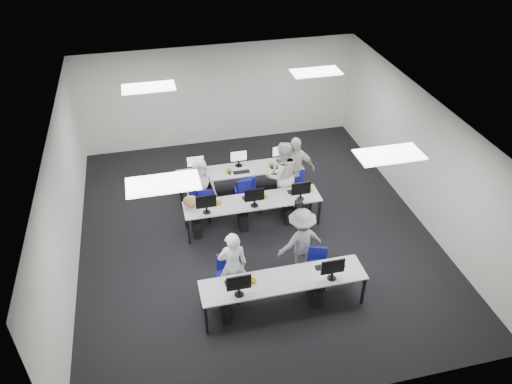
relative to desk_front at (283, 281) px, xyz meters
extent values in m
plane|color=black|center=(0.00, 2.40, -0.68)|extent=(9.00, 9.00, 0.00)
plane|color=white|center=(0.00, 2.40, 2.32)|extent=(9.00, 9.00, 0.00)
cube|color=silver|center=(0.00, 6.90, 0.82)|extent=(8.00, 0.02, 3.00)
cube|color=silver|center=(0.00, -2.10, 0.82)|extent=(8.00, 0.02, 3.00)
cube|color=silver|center=(-4.00, 2.40, 0.82)|extent=(0.02, 9.00, 3.00)
cube|color=silver|center=(4.00, 2.40, 0.82)|extent=(0.02, 9.00, 3.00)
cube|color=white|center=(-2.00, 0.40, 2.30)|extent=(1.20, 0.60, 0.02)
cube|color=white|center=(2.00, 0.40, 2.30)|extent=(1.20, 0.60, 0.02)
cube|color=white|center=(-2.00, 4.40, 2.30)|extent=(1.20, 0.60, 0.02)
cube|color=white|center=(2.00, 4.40, 2.30)|extent=(1.20, 0.60, 0.02)
cube|color=silver|center=(0.00, 0.00, 0.03)|extent=(3.20, 0.70, 0.03)
cube|color=black|center=(-1.55, -0.30, -0.33)|extent=(0.05, 0.05, 0.70)
cube|color=black|center=(-1.55, 0.30, -0.33)|extent=(0.05, 0.05, 0.70)
cube|color=black|center=(1.55, -0.30, -0.33)|extent=(0.05, 0.05, 0.70)
cube|color=black|center=(1.55, 0.30, -0.33)|extent=(0.05, 0.05, 0.70)
cube|color=silver|center=(0.00, 2.60, 0.03)|extent=(3.20, 0.70, 0.03)
cube|color=black|center=(-1.55, 2.30, -0.33)|extent=(0.05, 0.05, 0.70)
cube|color=black|center=(-1.55, 2.90, -0.33)|extent=(0.05, 0.05, 0.70)
cube|color=black|center=(1.55, 2.30, -0.33)|extent=(0.05, 0.05, 0.70)
cube|color=black|center=(1.55, 2.90, -0.33)|extent=(0.05, 0.05, 0.70)
cube|color=silver|center=(0.00, 4.00, 0.03)|extent=(3.20, 0.70, 0.03)
cube|color=black|center=(-1.55, 3.70, -0.33)|extent=(0.05, 0.05, 0.70)
cube|color=black|center=(-1.55, 4.30, -0.33)|extent=(0.05, 0.05, 0.70)
cube|color=black|center=(1.55, 3.70, -0.33)|extent=(0.05, 0.05, 0.70)
cube|color=black|center=(1.55, 4.30, -0.33)|extent=(0.05, 0.05, 0.70)
cube|color=#0B2294|center=(-0.90, -0.18, 0.35)|extent=(0.46, 0.04, 0.32)
cube|color=black|center=(-0.90, 0.14, 0.06)|extent=(0.42, 0.14, 0.02)
ellipsoid|color=black|center=(-0.60, 0.14, 0.07)|extent=(0.07, 0.10, 0.04)
cube|color=black|center=(-1.15, 0.00, -0.47)|extent=(0.18, 0.40, 0.42)
cube|color=white|center=(0.90, -0.18, 0.35)|extent=(0.46, 0.04, 0.32)
cube|color=black|center=(0.90, 0.14, 0.06)|extent=(0.42, 0.14, 0.02)
ellipsoid|color=black|center=(1.20, 0.14, 0.07)|extent=(0.07, 0.10, 0.04)
cube|color=black|center=(0.65, 0.00, -0.47)|extent=(0.18, 0.40, 0.42)
cube|color=white|center=(-1.10, 2.42, 0.35)|extent=(0.46, 0.04, 0.32)
cube|color=black|center=(-1.10, 2.74, 0.06)|extent=(0.42, 0.14, 0.02)
ellipsoid|color=black|center=(-0.80, 2.74, 0.07)|extent=(0.07, 0.10, 0.04)
cube|color=black|center=(-1.35, 2.60, -0.47)|extent=(0.18, 0.40, 0.42)
cube|color=white|center=(0.00, 2.42, 0.35)|extent=(0.46, 0.04, 0.32)
cube|color=black|center=(0.00, 2.74, 0.06)|extent=(0.42, 0.14, 0.02)
ellipsoid|color=black|center=(0.30, 2.74, 0.07)|extent=(0.07, 0.10, 0.04)
cube|color=black|center=(-0.25, 2.60, -0.47)|extent=(0.18, 0.40, 0.42)
cube|color=white|center=(1.10, 2.42, 0.35)|extent=(0.46, 0.04, 0.32)
cube|color=black|center=(1.10, 2.74, 0.06)|extent=(0.42, 0.14, 0.02)
ellipsoid|color=black|center=(1.40, 2.74, 0.07)|extent=(0.07, 0.10, 0.04)
cube|color=black|center=(0.85, 2.60, -0.47)|extent=(0.18, 0.40, 0.42)
cube|color=white|center=(-1.10, 4.18, 0.35)|extent=(0.46, 0.04, 0.32)
cube|color=black|center=(-1.10, 3.86, 0.06)|extent=(0.42, 0.14, 0.02)
ellipsoid|color=black|center=(-1.40, 3.86, 0.07)|extent=(0.07, 0.10, 0.04)
cube|color=black|center=(-0.85, 4.00, -0.47)|extent=(0.18, 0.40, 0.42)
cube|color=white|center=(0.00, 4.18, 0.35)|extent=(0.46, 0.04, 0.32)
cube|color=black|center=(0.00, 3.86, 0.06)|extent=(0.42, 0.14, 0.02)
ellipsoid|color=black|center=(-0.30, 3.86, 0.07)|extent=(0.07, 0.10, 0.04)
cube|color=black|center=(0.25, 4.00, -0.47)|extent=(0.18, 0.40, 0.42)
cube|color=white|center=(1.10, 4.18, 0.35)|extent=(0.46, 0.04, 0.32)
cube|color=black|center=(1.10, 3.86, 0.06)|extent=(0.42, 0.14, 0.02)
ellipsoid|color=black|center=(0.80, 3.86, 0.07)|extent=(0.07, 0.10, 0.04)
cube|color=black|center=(1.35, 4.00, -0.47)|extent=(0.18, 0.40, 0.42)
cube|color=navy|center=(-0.99, 0.51, -0.20)|extent=(0.53, 0.52, 0.06)
cube|color=navy|center=(-0.95, 0.71, 0.07)|extent=(0.44, 0.14, 0.37)
cube|color=navy|center=(0.85, 0.46, -0.26)|extent=(0.51, 0.49, 0.05)
cube|color=navy|center=(0.91, 0.63, -0.03)|extent=(0.37, 0.17, 0.33)
cube|color=navy|center=(-1.18, 3.13, -0.20)|extent=(0.47, 0.45, 0.06)
cube|color=navy|center=(-1.18, 3.34, 0.07)|extent=(0.44, 0.07, 0.37)
cube|color=navy|center=(0.11, 3.24, -0.26)|extent=(0.46, 0.44, 0.05)
cube|color=navy|center=(0.09, 3.42, -0.02)|extent=(0.39, 0.10, 0.33)
cube|color=navy|center=(1.21, 3.03, -0.19)|extent=(0.50, 0.48, 0.06)
cube|color=navy|center=(1.22, 3.25, 0.09)|extent=(0.45, 0.08, 0.39)
cube|color=navy|center=(-1.00, 3.35, -0.26)|extent=(0.44, 0.42, 0.05)
cube|color=navy|center=(-1.02, 3.17, -0.03)|extent=(0.38, 0.08, 0.33)
cube|color=navy|center=(-0.04, 3.52, -0.26)|extent=(0.42, 0.40, 0.06)
cube|color=navy|center=(-0.03, 3.34, -0.02)|extent=(0.39, 0.06, 0.33)
cube|color=navy|center=(1.19, 3.51, -0.24)|extent=(0.53, 0.52, 0.06)
cube|color=navy|center=(1.26, 3.33, 0.00)|extent=(0.39, 0.19, 0.34)
ellipsoid|color=#9B7E50|center=(-1.41, 2.72, 0.20)|extent=(0.39, 0.28, 0.29)
imported|color=white|center=(-0.88, 0.52, 0.12)|extent=(0.58, 0.38, 1.60)
imported|color=white|center=(0.89, 3.27, 0.21)|extent=(0.89, 0.70, 1.77)
imported|color=white|center=(-1.09, 3.45, 0.06)|extent=(0.74, 0.49, 1.49)
imported|color=white|center=(1.22, 3.38, 0.23)|extent=(1.10, 0.52, 1.82)
imported|color=gray|center=(0.64, 0.94, 0.10)|extent=(1.09, 0.75, 1.56)
cube|color=black|center=(0.61, 1.11, 0.93)|extent=(0.17, 0.20, 0.10)
camera|label=1|loc=(-2.08, -6.48, 6.86)|focal=35.00mm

